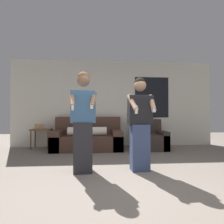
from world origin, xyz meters
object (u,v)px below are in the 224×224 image
Objects in this scene: side_table at (41,132)px; person_left at (83,121)px; couch at (88,138)px; armchair at (148,139)px; person_right at (140,123)px.

side_table is 2.69m from person_left.
person_left is (0.05, -2.02, 0.57)m from couch.
side_table is 0.42× the size of person_left.
couch reaches higher than armchair.
person_right is at bearing 1.74° from person_left.
person_left reaches higher than armchair.
person_right reaches higher than side_table.
armchair is 1.26× the size of side_table.
side_table is (-3.14, 0.28, 0.21)m from armchair.
person_left is at bearing -178.26° from person_right.
armchair is 2.14m from person_right.
person_right is at bearing -42.39° from side_table.
armchair is (1.76, -0.06, -0.03)m from couch.
person_right is at bearing -62.23° from couch.
couch is 2.12× the size of armchair.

